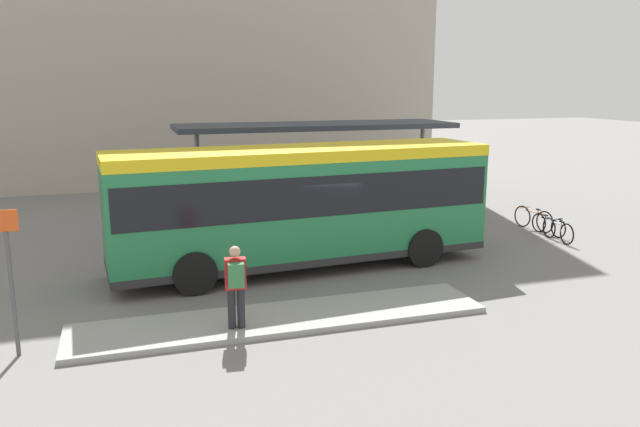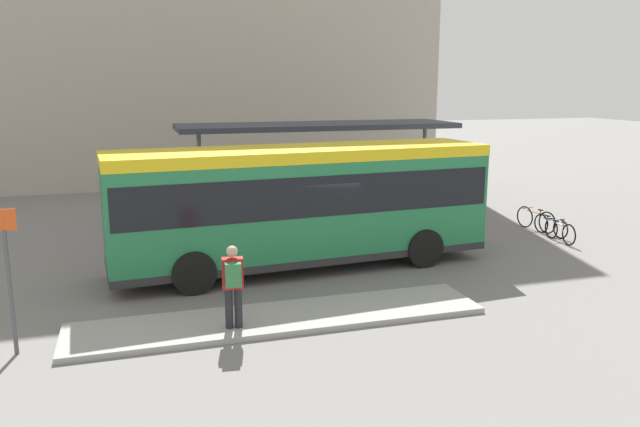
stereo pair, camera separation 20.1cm
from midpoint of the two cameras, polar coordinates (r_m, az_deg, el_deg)
The scene contains 11 objects.
ground_plane at distance 17.37m, azimuth -1.29°, elevation -4.95°, with size 120.00×120.00×0.00m, color slate.
curb_island at distance 13.63m, azimuth -3.22°, elevation -9.53°, with size 8.91×1.80×0.12m.
city_bus at distance 16.91m, azimuth -1.29°, elevation 1.34°, with size 10.43×3.13×3.34m.
pedestrian_waiting at distance 12.69m, azimuth -7.50°, elevation -6.22°, with size 0.44×0.47×1.73m.
bicycle_white at distance 21.52m, azimuth 21.33°, elevation -1.51°, with size 0.48×1.61×0.70m.
bicycle_blue at distance 22.28m, azimuth 20.59°, elevation -1.05°, with size 0.48×1.53×0.66m.
bicycle_orange at distance 22.87m, azimuth 19.36°, elevation -0.50°, with size 0.48×1.79×0.78m.
station_shelter at distance 22.38m, azimuth 0.07°, elevation 7.87°, with size 9.92×2.86×3.61m.
potted_planter_near_shelter at distance 21.07m, azimuth 5.95°, elevation 0.21°, with size 0.99×0.99×1.51m.
potted_planter_far_side at distance 19.75m, azimuth -1.41°, elevation -0.73°, with size 0.98×0.98×1.40m.
platform_sign at distance 12.83m, azimuth -26.18°, elevation -5.08°, with size 0.44×0.08×2.80m.
Camera 2 is at (-4.42, -16.03, 5.04)m, focal length 35.00 mm.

